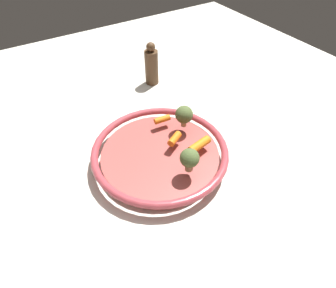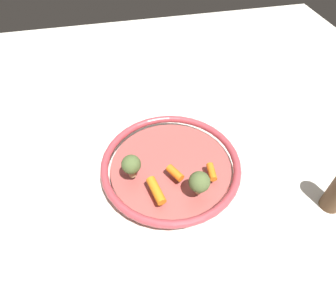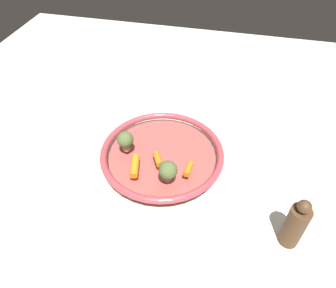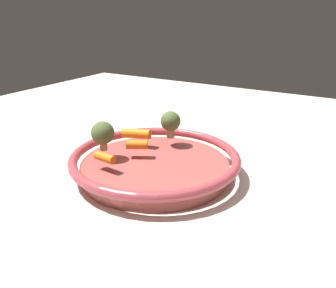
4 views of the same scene
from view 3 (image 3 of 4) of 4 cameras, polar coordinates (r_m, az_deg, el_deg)
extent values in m
plane|color=silver|center=(0.93, -1.04, -3.25)|extent=(1.84, 1.84, 0.00)
cylinder|color=#A84C47|center=(0.92, -1.06, -2.62)|extent=(0.31, 0.31, 0.03)
torus|color=#AB3E46|center=(0.90, -1.08, -1.54)|extent=(0.35, 0.35, 0.02)
cylinder|color=orange|center=(0.86, -1.54, -2.79)|extent=(0.05, 0.04, 0.02)
cylinder|color=orange|center=(0.84, -6.04, -3.98)|extent=(0.07, 0.04, 0.03)
cylinder|color=orange|center=(0.84, 3.70, -4.50)|extent=(0.05, 0.02, 0.02)
cylinder|color=tan|center=(0.82, -0.01, -6.09)|extent=(0.02, 0.02, 0.02)
sphere|color=#4E5E32|center=(0.79, -0.01, -4.72)|extent=(0.05, 0.05, 0.05)
cylinder|color=tan|center=(0.90, -7.56, -0.55)|extent=(0.02, 0.02, 0.02)
sphere|color=#4D5F31|center=(0.88, -7.74, 0.82)|extent=(0.05, 0.05, 0.05)
cylinder|color=#4C331E|center=(0.78, 21.86, -13.65)|extent=(0.05, 0.05, 0.12)
sphere|color=#4C331E|center=(0.72, 23.44, -10.38)|extent=(0.03, 0.03, 0.03)
camera|label=1|loc=(1.08, -26.96, 34.38)|focal=31.00mm
camera|label=2|loc=(0.32, -48.20, 18.29)|focal=31.25mm
camera|label=4|loc=(1.12, 36.01, 18.01)|focal=38.40mm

